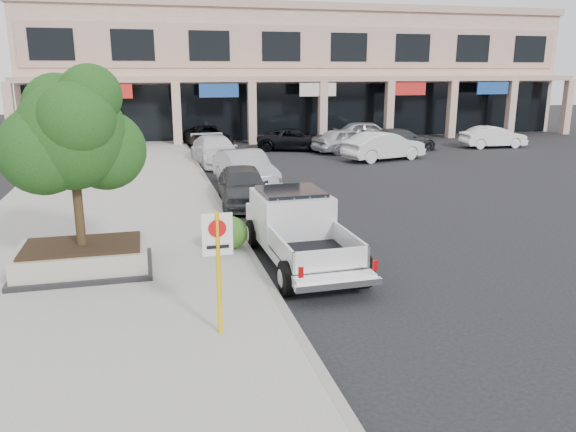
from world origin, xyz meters
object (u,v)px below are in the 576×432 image
(pickup_truck, at_px, (302,231))
(no_parking_sign, at_px, (218,257))
(curb_car_a, at_px, (243,186))
(curb_car_c, at_px, (216,151))
(curb_car_b, at_px, (245,169))
(curb_car_d, at_px, (208,137))
(lot_car_e, at_px, (368,133))
(lot_car_d, at_px, (296,139))
(planter_tree, at_px, (78,135))
(lot_car_c, at_px, (400,140))
(lot_car_a, at_px, (346,140))
(lot_car_f, at_px, (493,137))
(lot_car_b, at_px, (384,146))
(planter, at_px, (83,258))

(pickup_truck, bearing_deg, no_parking_sign, -126.32)
(curb_car_a, xyz_separation_m, curb_car_c, (0.19, 9.57, 0.01))
(curb_car_b, bearing_deg, curb_car_c, 86.42)
(curb_car_c, relative_size, curb_car_d, 1.01)
(lot_car_e, bearing_deg, no_parking_sign, 158.36)
(pickup_truck, relative_size, curb_car_b, 1.19)
(curb_car_a, bearing_deg, lot_car_d, 71.56)
(planter_tree, bearing_deg, curb_car_a, 52.09)
(lot_car_c, height_order, lot_car_e, lot_car_e)
(no_parking_sign, bearing_deg, curb_car_b, 78.09)
(curb_car_c, height_order, lot_car_a, curb_car_c)
(curb_car_d, xyz_separation_m, lot_car_d, (5.28, -2.32, -0.03))
(lot_car_d, bearing_deg, no_parking_sign, -175.98)
(lot_car_d, relative_size, lot_car_f, 1.17)
(curb_car_b, height_order, lot_car_a, curb_car_b)
(planter_tree, height_order, lot_car_c, planter_tree)
(pickup_truck, xyz_separation_m, lot_car_c, (11.70, 18.98, -0.20))
(curb_car_b, height_order, lot_car_b, lot_car_b)
(lot_car_e, relative_size, lot_car_f, 1.13)
(planter_tree, height_order, lot_car_a, planter_tree)
(planter, relative_size, no_parking_sign, 1.39)
(lot_car_a, relative_size, lot_car_f, 1.04)
(curb_car_d, relative_size, lot_car_c, 1.08)
(no_parking_sign, xyz_separation_m, lot_car_d, (8.05, 24.46, -0.95))
(curb_car_a, distance_m, curb_car_d, 16.23)
(lot_car_e, bearing_deg, lot_car_b, 171.32)
(curb_car_c, bearing_deg, lot_car_c, 7.21)
(pickup_truck, bearing_deg, lot_car_c, 57.19)
(curb_car_a, height_order, lot_car_b, lot_car_b)
(planter_tree, bearing_deg, lot_car_d, 62.10)
(curb_car_d, bearing_deg, lot_car_d, -31.09)
(no_parking_sign, xyz_separation_m, curb_car_d, (2.78, 26.78, -0.92))
(lot_car_c, xyz_separation_m, lot_car_d, (-6.25, 1.78, -0.01))
(planter, xyz_separation_m, no_parking_sign, (2.77, -4.12, 1.16))
(lot_car_f, bearing_deg, no_parking_sign, 139.94)
(curb_car_a, distance_m, lot_car_f, 22.04)
(lot_car_a, bearing_deg, curb_car_b, 121.79)
(curb_car_a, height_order, lot_car_f, curb_car_a)
(lot_car_d, distance_m, lot_car_e, 5.49)
(lot_car_d, bearing_deg, lot_car_f, -76.42)
(planter_tree, relative_size, lot_car_f, 0.96)
(pickup_truck, xyz_separation_m, curb_car_d, (0.17, 23.08, -0.18))
(curb_car_d, bearing_deg, planter_tree, -110.88)
(curb_car_d, bearing_deg, lot_car_b, -46.82)
(lot_car_f, bearing_deg, lot_car_a, 90.81)
(planter, relative_size, lot_car_e, 0.68)
(no_parking_sign, distance_m, lot_car_d, 25.77)
(lot_car_c, bearing_deg, lot_car_b, 134.27)
(pickup_truck, bearing_deg, curb_car_b, 87.05)
(curb_car_c, distance_m, lot_car_d, 7.08)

